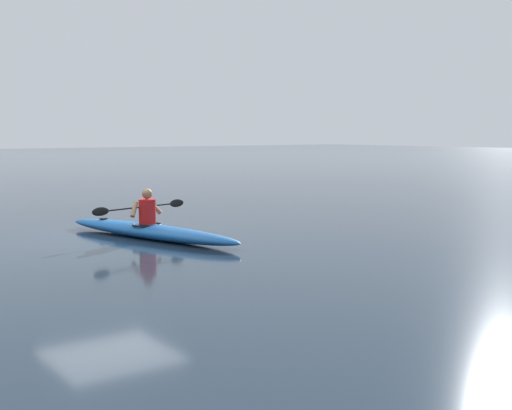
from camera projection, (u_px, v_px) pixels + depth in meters
name	position (u px, v px, depth m)	size (l,w,h in m)	color
ground_plane	(108.00, 237.00, 13.68)	(160.00, 160.00, 0.00)	#1E2D3D
kayak	(149.00, 231.00, 13.55)	(1.85, 4.91, 0.29)	#1959A5
kayaker	(147.00, 209.00, 13.55)	(2.35, 0.68, 0.72)	red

